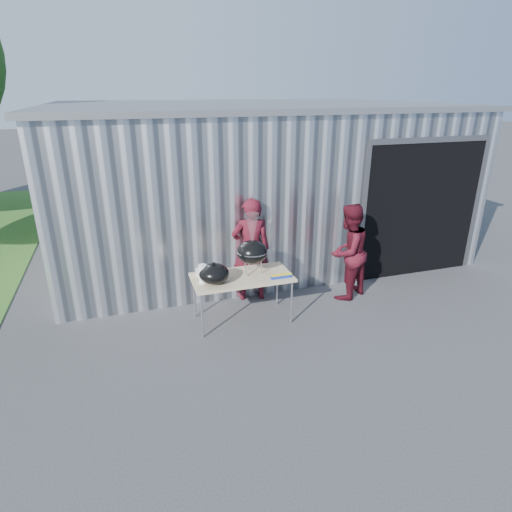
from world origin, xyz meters
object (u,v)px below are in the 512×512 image
object	(u,v)px
kettle_grill	(252,248)
person_bystander	(348,252)
folding_table	(242,279)
person_cook	(251,250)

from	to	relation	value
kettle_grill	person_bystander	bearing A→B (deg)	6.10
kettle_grill	person_bystander	distance (m)	1.79
folding_table	person_cook	distance (m)	0.80
folding_table	person_cook	size ratio (longest dim) A/B	0.85
kettle_grill	person_bystander	size ratio (longest dim) A/B	0.57
person_bystander	person_cook	bearing A→B (deg)	-42.10
kettle_grill	person_cook	world-z (taller)	person_cook
kettle_grill	folding_table	bearing A→B (deg)	-160.19
kettle_grill	person_cook	distance (m)	0.71
folding_table	person_bystander	world-z (taller)	person_bystander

